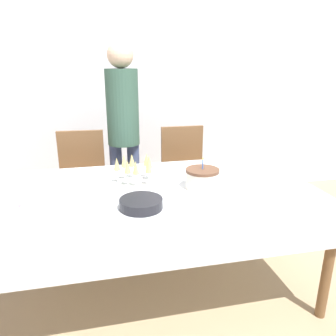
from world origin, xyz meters
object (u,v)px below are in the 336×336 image
object	(u,v)px
dining_chair_far_right	(184,174)
plate_stack_main	(141,204)
champagne_tray	(135,170)
person_standing	(123,121)
dining_chair_far_left	(82,181)
birthday_cake	(202,179)

from	to	relation	value
dining_chair_far_right	plate_stack_main	size ratio (longest dim) A/B	3.91
champagne_tray	person_standing	distance (m)	0.83
dining_chair_far_left	plate_stack_main	size ratio (longest dim) A/B	3.91
dining_chair_far_right	champagne_tray	bearing A→B (deg)	-126.22
dining_chair_far_right	dining_chair_far_left	bearing A→B (deg)	-179.99
dining_chair_far_right	birthday_cake	distance (m)	0.99
plate_stack_main	dining_chair_far_left	bearing A→B (deg)	107.67
dining_chair_far_left	plate_stack_main	xyz separation A→B (m)	(0.37, -1.15, 0.25)
birthday_cake	plate_stack_main	xyz separation A→B (m)	(-0.43, -0.22, -0.04)
dining_chair_far_left	birthday_cake	size ratio (longest dim) A/B	4.40
dining_chair_far_left	champagne_tray	distance (m)	0.90
birthday_cake	person_standing	size ratio (longest dim) A/B	0.13
plate_stack_main	person_standing	bearing A→B (deg)	89.16
dining_chair_far_right	person_standing	distance (m)	0.75
champagne_tray	person_standing	size ratio (longest dim) A/B	0.18
dining_chair_far_left	dining_chair_far_right	xyz separation A→B (m)	(0.93, 0.00, 0.00)
dining_chair_far_right	champagne_tray	size ratio (longest dim) A/B	3.05
dining_chair_far_right	champagne_tray	xyz separation A→B (m)	(-0.55, -0.75, 0.32)
person_standing	dining_chair_far_right	bearing A→B (deg)	-6.67
birthday_cake	person_standing	xyz separation A→B (m)	(-0.41, 1.00, 0.21)
dining_chair_far_left	champagne_tray	bearing A→B (deg)	-62.58
dining_chair_far_right	person_standing	xyz separation A→B (m)	(-0.55, 0.06, 0.50)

